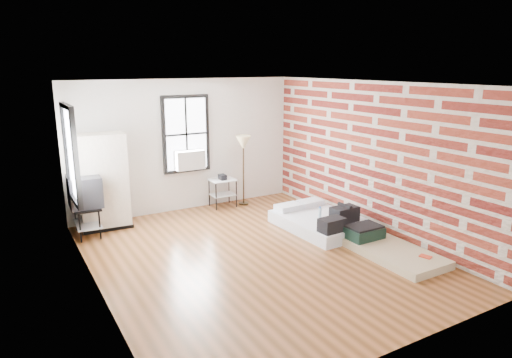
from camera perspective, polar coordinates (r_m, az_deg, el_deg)
ground at (r=7.66m, az=0.04°, el=-9.58°), size 6.00×6.00×0.00m
room_shell at (r=7.57m, az=0.17°, el=3.90°), size 5.02×6.02×2.80m
mattress_main at (r=8.90m, az=8.27°, el=-5.21°), size 1.38×1.83×0.57m
mattress_bare at (r=8.01m, az=15.98°, el=-8.23°), size 0.89×1.69×0.36m
wardrobe at (r=9.14m, az=-18.54°, el=-0.32°), size 0.96×0.59×1.84m
side_table at (r=10.09m, az=-4.20°, el=-0.73°), size 0.56×0.46×0.73m
floor_lamp at (r=10.07m, az=-1.60°, el=4.12°), size 0.33×0.33×1.56m
tv_stand at (r=8.86m, az=-20.58°, el=-1.64°), size 0.59×0.82×1.13m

